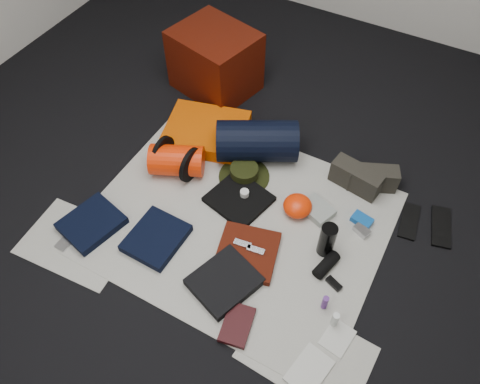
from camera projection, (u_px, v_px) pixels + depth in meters
The scene contains 37 objects.
floor at pixel (237, 221), 2.66m from camera, with size 4.50×4.50×0.02m, color black.
newspaper_mat at pixel (237, 220), 2.65m from camera, with size 1.60×1.30×0.01m, color silver.
newspaper_sheet_front_left at pixel (77, 242), 2.56m from camera, with size 0.58×0.40×0.00m, color silver.
newspaper_sheet_front_right at pixel (307, 353), 2.19m from camera, with size 0.58×0.40×0.00m, color silver.
red_cabinet at pixel (215, 61), 3.19m from camera, with size 0.52×0.44×0.44m, color #4D1005.
sleeping_pad at pixel (206, 131), 3.01m from camera, with size 0.51×0.41×0.09m, color #E05402.
stuff_sack at pixel (177, 160), 2.80m from camera, with size 0.19×0.19×0.32m, color #EF2C03.
sack_strap_left at pixel (163, 153), 2.82m from camera, with size 0.22×0.22×0.03m, color black.
sack_strap_right at pixel (191, 165), 2.76m from camera, with size 0.22×0.22×0.03m, color black.
navy_duffel at pixel (257, 141), 2.85m from camera, with size 0.26×0.26×0.49m, color black.
boonie_brim at pixel (244, 176), 2.84m from camera, with size 0.31×0.31×0.01m, color black.
boonie_crown at pixel (244, 172), 2.80m from camera, with size 0.17×0.17×0.07m, color black.
hiking_boot_left at pixel (356, 178), 2.74m from camera, with size 0.30×0.11×0.15m, color #2D2B23.
hiking_boot_right at pixel (372, 178), 2.74m from camera, with size 0.29×0.11×0.14m, color #2D2B23.
flip_flop_left at pixel (409, 221), 2.64m from camera, with size 0.09×0.25×0.01m, color black.
flip_flop_right at pixel (441, 227), 2.62m from camera, with size 0.10×0.27×0.02m, color black.
trousers_navy_a at pixel (92, 223), 2.60m from camera, with size 0.27×0.31×0.05m, color black.
trousers_navy_b at pixel (156, 238), 2.54m from camera, with size 0.27×0.31×0.05m, color black.
trousers_charcoal at pixel (224, 282), 2.38m from camera, with size 0.28×0.32×0.05m, color black.
black_tshirt at pixel (239, 199), 2.72m from camera, with size 0.32×0.30×0.03m, color black.
red_shirt at pixel (247, 252), 2.49m from camera, with size 0.31×0.31×0.04m, color #481307.
orange_stuff_sack at pixel (298, 206), 2.64m from camera, with size 0.17×0.17×0.11m, color #EF2C03.
first_aid_pouch at pixel (317, 210), 2.66m from camera, with size 0.18×0.14×0.05m, color gray.
water_bottle at pixel (327, 240), 2.44m from camera, with size 0.09×0.09×0.22m, color black.
speaker at pixel (326, 265), 2.44m from camera, with size 0.06×0.06×0.16m, color black.
compact_camera at pixel (362, 231), 2.58m from camera, with size 0.09×0.05×0.04m, color #B6B7BC.
cyan_case at pixel (362, 220), 2.62m from camera, with size 0.11×0.07×0.04m, color #1052A4.
toiletry_purple at pixel (325, 302), 2.29m from camera, with size 0.03×0.03×0.09m, color #56267B.
toiletry_clear at pixel (335, 320), 2.23m from camera, with size 0.03×0.03×0.10m, color silver.
paperback_book at pixel (237, 325), 2.26m from camera, with size 0.13×0.21×0.03m, color black.
map_booklet at pixel (309, 370), 2.13m from camera, with size 0.15×0.22×0.01m, color beige.
map_printout at pixel (337, 337), 2.23m from camera, with size 0.12×0.16×0.01m, color beige.
sunglasses at pixel (334, 284), 2.39m from camera, with size 0.09×0.04×0.02m, color black.
key_cluster at pixel (63, 245), 2.54m from camera, with size 0.07×0.07×0.01m, color #B6B7BC.
tape_roll at pixel (245, 193), 2.70m from camera, with size 0.05×0.05×0.04m, color silver.
energy_bar_a at pixel (242, 244), 2.49m from camera, with size 0.10×0.04×0.01m, color #B6B7BC.
energy_bar_b at pixel (256, 250), 2.47m from camera, with size 0.10×0.04×0.01m, color #B6B7BC.
Camera 1 is at (0.73, -1.30, 2.20)m, focal length 35.00 mm.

